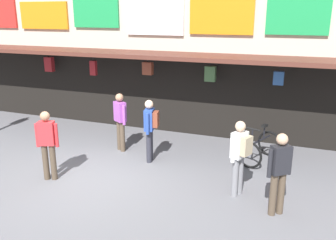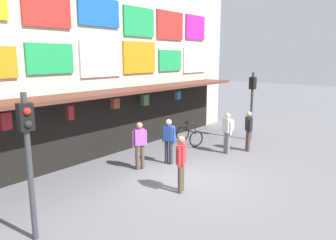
% 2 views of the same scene
% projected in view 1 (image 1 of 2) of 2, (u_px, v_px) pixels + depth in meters
% --- Properties ---
extents(ground_plane, '(80.00, 80.00, 0.00)m').
position_uv_depth(ground_plane, '(93.00, 177.00, 8.78)').
color(ground_plane, slate).
extents(shopfront, '(18.00, 2.60, 8.00)m').
position_uv_depth(shopfront, '(162.00, 8.00, 11.73)').
color(shopfront, beige).
rests_on(shopfront, ground).
extents(bicycle_parked, '(1.10, 1.34, 1.05)m').
position_uv_depth(bicycle_parked, '(260.00, 148.00, 9.58)').
color(bicycle_parked, black).
rests_on(bicycle_parked, ground).
extents(pedestrian_in_yellow, '(0.50, 0.33, 1.68)m').
position_uv_depth(pedestrian_in_yellow, '(47.00, 142.00, 8.41)').
color(pedestrian_in_yellow, brown).
rests_on(pedestrian_in_yellow, ground).
extents(pedestrian_in_blue, '(0.41, 0.52, 1.68)m').
position_uv_depth(pedestrian_in_blue, '(150.00, 126.00, 9.45)').
color(pedestrian_in_blue, '#2D2D38').
rests_on(pedestrian_in_blue, ground).
extents(pedestrian_in_white, '(0.46, 0.38, 1.68)m').
position_uv_depth(pedestrian_in_white, '(120.00, 119.00, 10.22)').
color(pedestrian_in_white, brown).
rests_on(pedestrian_in_white, ground).
extents(pedestrian_in_black, '(0.43, 0.40, 1.68)m').
position_uv_depth(pedestrian_in_black, '(279.00, 170.00, 6.92)').
color(pedestrian_in_black, brown).
rests_on(pedestrian_in_black, ground).
extents(pedestrian_in_purple, '(0.45, 0.49, 1.68)m').
position_uv_depth(pedestrian_in_purple, '(240.00, 153.00, 7.65)').
color(pedestrian_in_purple, gray).
rests_on(pedestrian_in_purple, ground).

